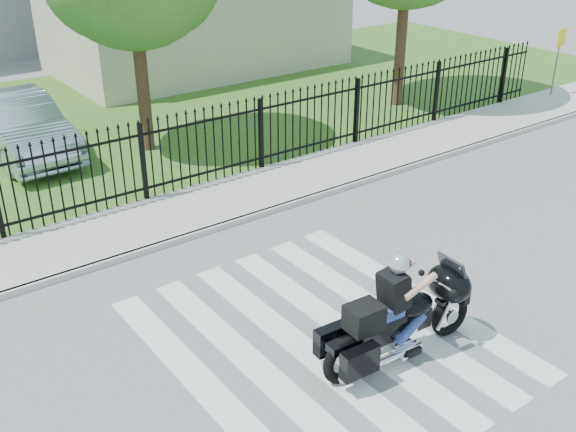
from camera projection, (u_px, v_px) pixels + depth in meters
ground at (322, 338)px, 10.24m from camera, size 120.00×120.00×0.00m
crosswalk at (322, 337)px, 10.24m from camera, size 5.00×5.50×0.01m
sidewalk at (169, 217)px, 13.82m from camera, size 40.00×2.00×0.12m
curb at (193, 235)px, 13.10m from camera, size 40.00×0.12×0.12m
grass_strip at (52, 130)px, 18.88m from camera, size 40.00×12.00×0.02m
iron_fence at (143, 164)px, 14.16m from camera, size 26.00×0.04×1.80m
building_low at (196, 19)px, 24.73m from camera, size 10.00×6.00×3.50m
motorcycle_rider at (398, 315)px, 9.49m from camera, size 2.70×0.92×1.78m
parked_car at (19, 126)px, 16.75m from camera, size 1.77×4.74×1.55m
traffic_sign at (559, 48)px, 20.99m from camera, size 0.45×0.08×2.08m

